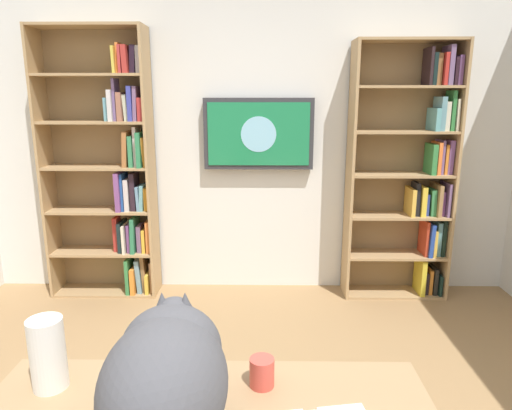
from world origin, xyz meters
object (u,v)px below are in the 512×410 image
Objects in this scene: cat at (166,374)px; coffee_mug at (262,372)px; bookshelf_left at (413,174)px; paper_towel_roll at (48,354)px; wall_mounted_tv at (259,134)px; bookshelf_right at (113,171)px.

coffee_mug is (-0.26, -0.21, -0.14)m from cat.
cat is at bearing 60.14° from bookshelf_left.
paper_towel_roll reaches higher than coffee_mug.
bookshelf_left reaches higher than wall_mounted_tv.
cat reaches higher than paper_towel_roll.
wall_mounted_tv is (-1.18, -0.09, 0.29)m from bookshelf_right.
cat is at bearing 110.52° from bookshelf_right.
wall_mounted_tv is at bearing -104.84° from paper_towel_roll.
wall_mounted_tv is at bearing -94.88° from cat.
paper_towel_roll is (1.88, 2.35, -0.19)m from bookshelf_left.
cat is 6.16× the size of coffee_mug.
bookshelf_left is at bearing -128.71° from paper_towel_roll.
wall_mounted_tv reaches higher than cat.
bookshelf_right is 2.65m from coffee_mug.
wall_mounted_tv is 2.57m from paper_towel_roll.
cat is (1.46, 2.55, -0.12)m from bookshelf_left.
paper_towel_roll is (-0.53, 2.35, -0.20)m from bookshelf_right.
cat is 0.47m from paper_towel_roll.
coffee_mug is (-1.21, 2.34, -0.27)m from bookshelf_right.
bookshelf_right reaches higher than bookshelf_left.
coffee_mug is at bearing -178.75° from paper_towel_roll.
wall_mounted_tv is at bearing -89.25° from coffee_mug.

